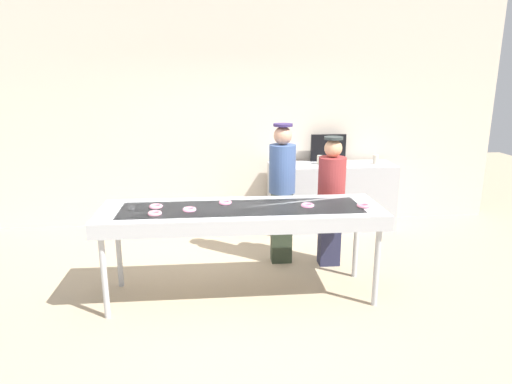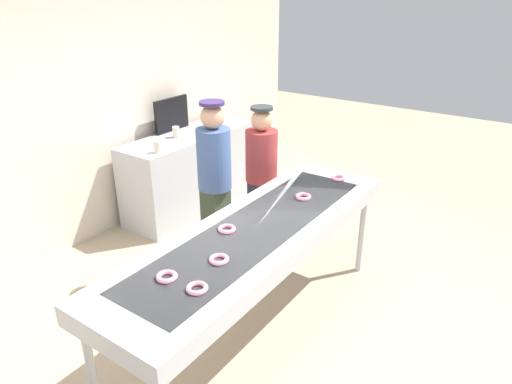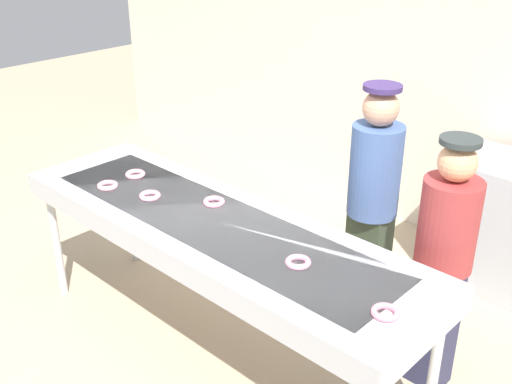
{
  "view_description": "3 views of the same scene",
  "coord_description": "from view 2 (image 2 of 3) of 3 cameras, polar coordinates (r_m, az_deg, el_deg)",
  "views": [
    {
      "loc": [
        -0.24,
        -4.21,
        2.22
      ],
      "look_at": [
        0.16,
        0.23,
        1.04
      ],
      "focal_mm": 31.46,
      "sensor_mm": 36.0,
      "label": 1
    },
    {
      "loc": [
        -2.45,
        -1.72,
        2.57
      ],
      "look_at": [
        0.3,
        0.21,
        1.07
      ],
      "focal_mm": 32.52,
      "sensor_mm": 36.0,
      "label": 2
    },
    {
      "loc": [
        2.31,
        -2.08,
        2.6
      ],
      "look_at": [
        0.21,
        0.14,
        1.14
      ],
      "focal_mm": 43.18,
      "sensor_mm": 36.0,
      "label": 3
    }
  ],
  "objects": [
    {
      "name": "ground_plane",
      "position": [
        3.95,
        0.01,
        -16.54
      ],
      "size": [
        16.0,
        16.0,
        0.0
      ],
      "primitive_type": "plane",
      "color": "tan"
    },
    {
      "name": "back_wall",
      "position": [
        4.9,
        -24.48,
        11.58
      ],
      "size": [
        8.0,
        0.12,
        3.37
      ],
      "primitive_type": "cube",
      "color": "beige",
      "rests_on": "ground"
    },
    {
      "name": "fryer_conveyor",
      "position": [
        3.45,
        0.01,
        -5.53
      ],
      "size": [
        2.77,
        0.81,
        0.94
      ],
      "color": "#B7BABF",
      "rests_on": "ground"
    },
    {
      "name": "strawberry_donut_0",
      "position": [
        2.9,
        -10.93,
        -10.17
      ],
      "size": [
        0.14,
        0.14,
        0.03
      ],
      "primitive_type": "torus",
      "rotation": [
        0.0,
        0.0,
        1.52
      ],
      "color": "pink",
      "rests_on": "fryer_conveyor"
    },
    {
      "name": "strawberry_donut_1",
      "position": [
        4.31,
        10.11,
        1.75
      ],
      "size": [
        0.18,
        0.18,
        0.03
      ],
      "primitive_type": "torus",
      "rotation": [
        0.0,
        0.0,
        0.8
      ],
      "color": "pink",
      "rests_on": "fryer_conveyor"
    },
    {
      "name": "strawberry_donut_2",
      "position": [
        2.78,
        -7.26,
        -11.64
      ],
      "size": [
        0.18,
        0.18,
        0.03
      ],
      "primitive_type": "torus",
      "rotation": [
        0.0,
        0.0,
        0.89
      ],
      "color": "pink",
      "rests_on": "fryer_conveyor"
    },
    {
      "name": "strawberry_donut_3",
      "position": [
        3.02,
        -4.56,
        -8.24
      ],
      "size": [
        0.18,
        0.18,
        0.03
      ],
      "primitive_type": "torus",
      "rotation": [
        0.0,
        0.0,
        0.63
      ],
      "color": "pink",
      "rests_on": "fryer_conveyor"
    },
    {
      "name": "strawberry_donut_4",
      "position": [
        3.89,
        5.85,
        -0.56
      ],
      "size": [
        0.18,
        0.18,
        0.03
      ],
      "primitive_type": "torus",
      "rotation": [
        0.0,
        0.0,
        2.58
      ],
      "color": "pink",
      "rests_on": "fryer_conveyor"
    },
    {
      "name": "strawberry_donut_5",
      "position": [
        3.37,
        -3.62,
        -4.54
      ],
      "size": [
        0.18,
        0.18,
        0.03
      ],
      "primitive_type": "torus",
      "rotation": [
        0.0,
        0.0,
        0.56
      ],
      "color": "pink",
      "rests_on": "fryer_conveyor"
    },
    {
      "name": "worker_baker",
      "position": [
        4.25,
        -5.09,
        1.25
      ],
      "size": [
        0.31,
        0.31,
        1.67
      ],
      "rotation": [
        0.0,
        0.0,
        3.33
      ],
      "color": "#2D3828",
      "rests_on": "ground"
    },
    {
      "name": "worker_assistant",
      "position": [
        4.61,
        0.66,
        2.16
      ],
      "size": [
        0.31,
        0.31,
        1.53
      ],
      "rotation": [
        0.0,
        0.0,
        2.98
      ],
      "color": "#272944",
      "rests_on": "ground"
    },
    {
      "name": "prep_counter",
      "position": [
        5.75,
        -8.06,
        2.52
      ],
      "size": [
        1.79,
        0.6,
        0.96
      ],
      "primitive_type": "cube",
      "color": "#B7BABF",
      "rests_on": "ground"
    },
    {
      "name": "paper_cup_0",
      "position": [
        4.98,
        -12.06,
        5.45
      ],
      "size": [
        0.08,
        0.08,
        0.13
      ],
      "primitive_type": "cylinder",
      "color": "beige",
      "rests_on": "prep_counter"
    },
    {
      "name": "paper_cup_1",
      "position": [
        6.03,
        -4.15,
        9.16
      ],
      "size": [
        0.08,
        0.08,
        0.13
      ],
      "primitive_type": "cylinder",
      "color": "beige",
      "rests_on": "prep_counter"
    },
    {
      "name": "paper_cup_2",
      "position": [
        5.47,
        -9.81,
        7.3
      ],
      "size": [
        0.08,
        0.08,
        0.13
      ],
      "primitive_type": "cylinder",
      "color": "beige",
      "rests_on": "prep_counter"
    },
    {
      "name": "menu_display",
      "position": [
        5.71,
        -10.35,
        9.38
      ],
      "size": [
        0.52,
        0.04,
        0.4
      ],
      "primitive_type": "cube",
      "color": "black",
      "rests_on": "prep_counter"
    }
  ]
}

